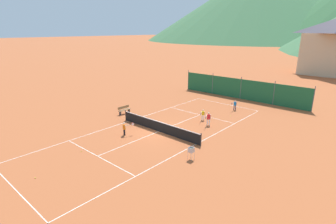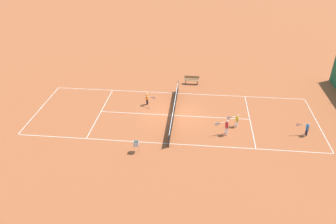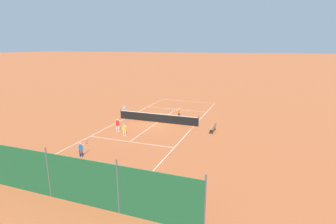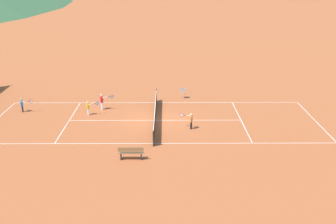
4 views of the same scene
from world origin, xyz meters
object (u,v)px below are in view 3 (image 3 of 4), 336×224
(player_far_baseline, at_px, (179,112))
(ball_hopper, at_px, (125,108))
(player_near_service, at_px, (118,124))
(tennis_net, at_px, (158,118))
(player_near_baseline, at_px, (124,129))
(player_far_service, at_px, (81,148))
(tennis_ball_alley_right, at_px, (163,164))
(tennis_ball_alley_left, at_px, (92,145))
(courtside_bench, at_px, (213,128))
(tennis_ball_by_net_left, at_px, (187,103))
(tennis_ball_service_box, at_px, (188,109))

(player_far_baseline, relative_size, ball_hopper, 1.28)
(player_near_service, bearing_deg, tennis_net, -119.54)
(tennis_net, xyz_separation_m, player_near_baseline, (1.20, 5.13, 0.14))
(player_far_service, distance_m, tennis_ball_alley_right, 6.32)
(tennis_ball_alley_left, xyz_separation_m, courtside_bench, (-8.97, -6.95, 0.42))
(tennis_net, bearing_deg, player_near_service, 60.46)
(tennis_ball_by_net_left, height_order, ball_hopper, ball_hopper)
(tennis_ball_alley_left, bearing_deg, player_far_baseline, -111.59)
(tennis_net, bearing_deg, ball_hopper, -23.20)
(courtside_bench, bearing_deg, tennis_ball_service_box, -59.05)
(tennis_net, distance_m, player_far_baseline, 3.00)
(tennis_ball_service_box, bearing_deg, courtside_bench, 120.95)
(player_near_baseline, height_order, courtside_bench, player_near_baseline)
(player_near_service, distance_m, tennis_ball_alley_left, 4.01)
(tennis_ball_alley_right, relative_size, tennis_ball_service_box, 1.00)
(tennis_ball_alley_right, height_order, tennis_ball_service_box, same)
(player_far_baseline, relative_size, courtside_bench, 0.76)
(tennis_ball_alley_right, relative_size, tennis_ball_by_net_left, 1.00)
(tennis_ball_service_box, xyz_separation_m, ball_hopper, (6.79, 4.55, 0.62))
(tennis_ball_alley_left, distance_m, tennis_ball_by_net_left, 19.08)
(player_near_service, height_order, player_far_baseline, player_near_service)
(player_far_baseline, xyz_separation_m, player_far_service, (3.52, 12.95, -0.01))
(tennis_net, relative_size, tennis_ball_alley_left, 139.09)
(tennis_net, height_order, courtside_bench, tennis_net)
(player_far_baseline, distance_m, tennis_ball_service_box, 4.34)
(player_near_service, height_order, ball_hopper, player_near_service)
(tennis_ball_alley_right, bearing_deg, tennis_ball_by_net_left, -78.80)
(player_near_baseline, height_order, tennis_ball_by_net_left, player_near_baseline)
(player_near_baseline, bearing_deg, player_far_baseline, -110.22)
(player_far_service, height_order, tennis_ball_service_box, player_far_service)
(tennis_net, xyz_separation_m, ball_hopper, (5.29, -2.27, 0.15))
(tennis_net, xyz_separation_m, courtside_bench, (-6.34, 1.26, -0.05))
(player_far_service, relative_size, tennis_ball_alley_right, 17.03)
(tennis_ball_service_box, relative_size, courtside_bench, 0.04)
(tennis_ball_alley_right, xyz_separation_m, tennis_ball_by_net_left, (4.01, -20.25, 0.00))
(player_far_service, xyz_separation_m, ball_hopper, (3.40, -12.70, -0.01))
(ball_hopper, distance_m, courtside_bench, 12.16)
(player_far_service, xyz_separation_m, player_near_baseline, (-0.70, -5.29, -0.02))
(tennis_net, bearing_deg, tennis_ball_alley_left, 72.24)
(tennis_ball_alley_left, height_order, tennis_ball_by_net_left, same)
(tennis_ball_service_box, distance_m, tennis_ball_alley_left, 15.58)
(player_near_service, bearing_deg, tennis_ball_by_net_left, -100.44)
(player_far_baseline, height_order, tennis_ball_by_net_left, player_far_baseline)
(ball_hopper, bearing_deg, tennis_ball_alley_left, 104.26)
(tennis_ball_by_net_left, bearing_deg, player_near_baseline, 84.46)
(tennis_net, relative_size, player_far_baseline, 8.06)
(ball_hopper, bearing_deg, courtside_bench, 163.11)
(tennis_ball_alley_left, relative_size, courtside_bench, 0.04)
(player_far_service, xyz_separation_m, tennis_ball_by_net_left, (-2.23, -21.07, -0.63))
(ball_hopper, bearing_deg, tennis_ball_by_net_left, -123.88)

